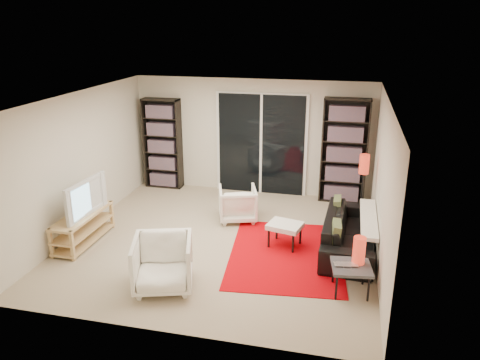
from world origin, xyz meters
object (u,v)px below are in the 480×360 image
at_px(tv_stand, 83,227).
at_px(sofa, 350,232).
at_px(bookshelf_right, 344,151).
at_px(armchair_front, 163,263).
at_px(floor_lamp, 364,172).
at_px(ottoman, 285,227).
at_px(side_table, 351,268).
at_px(bookshelf_left, 163,144).
at_px(armchair_back, 238,204).

relative_size(tv_stand, sofa, 0.66).
relative_size(bookshelf_right, armchair_front, 2.60).
bearing_deg(floor_lamp, sofa, -98.82).
xyz_separation_m(ottoman, side_table, (1.06, -1.15, 0.02)).
bearing_deg(tv_stand, armchair_front, -29.02).
xyz_separation_m(bookshelf_left, armchair_back, (2.01, -1.41, -0.66)).
xyz_separation_m(bookshelf_right, tv_stand, (-4.12, -2.89, -0.79)).
height_order(tv_stand, sofa, sofa).
xyz_separation_m(armchair_back, ottoman, (1.00, -0.87, 0.03)).
xyz_separation_m(bookshelf_left, sofa, (4.04, -2.14, -0.68)).
height_order(tv_stand, armchair_front, armchair_front).
bearing_deg(sofa, tv_stand, 102.27).
relative_size(bookshelf_left, side_table, 3.30).
bearing_deg(ottoman, bookshelf_left, 142.82).
xyz_separation_m(bookshelf_right, ottoman, (-0.84, -2.28, -0.71)).
bearing_deg(tv_stand, armchair_back, 32.96).
xyz_separation_m(armchair_front, floor_lamp, (2.66, 2.88, 0.61)).
bearing_deg(armchair_front, ottoman, 30.72).
height_order(bookshelf_left, sofa, bookshelf_left).
bearing_deg(armchair_front, sofa, 17.97).
bearing_deg(armchair_back, armchair_front, 61.87).
xyz_separation_m(bookshelf_right, armchair_back, (-1.84, -1.41, -0.74)).
bearing_deg(armchair_back, bookshelf_right, -160.29).
relative_size(tv_stand, side_table, 2.26).
xyz_separation_m(bookshelf_left, bookshelf_right, (3.85, -0.00, 0.07)).
bearing_deg(ottoman, armchair_back, 138.95).
distance_m(armchair_front, floor_lamp, 3.97).
distance_m(bookshelf_right, sofa, 2.28).
bearing_deg(side_table, armchair_front, -169.46).
bearing_deg(armchair_front, tv_stand, 133.68).
xyz_separation_m(tv_stand, side_table, (4.34, -0.54, 0.10)).
bearing_deg(bookshelf_right, side_table, -86.35).
xyz_separation_m(tv_stand, armchair_front, (1.82, -1.01, 0.10)).
height_order(tv_stand, ottoman, tv_stand).
bearing_deg(ottoman, floor_lamp, 46.31).
bearing_deg(bookshelf_right, sofa, -84.92).
distance_m(armchair_back, floor_lamp, 2.34).
distance_m(side_table, floor_lamp, 2.49).
height_order(armchair_back, ottoman, armchair_back).
relative_size(tv_stand, armchair_front, 1.65).
bearing_deg(armchair_back, floor_lamp, 172.27).
height_order(bookshelf_right, ottoman, bookshelf_right).
height_order(ottoman, floor_lamp, floor_lamp).
distance_m(ottoman, floor_lamp, 1.85).
bearing_deg(tv_stand, ottoman, 10.48).
xyz_separation_m(tv_stand, sofa, (4.31, 0.75, 0.03)).
bearing_deg(bookshelf_left, floor_lamp, -13.63).
bearing_deg(bookshelf_left, armchair_front, -68.31).
distance_m(tv_stand, floor_lamp, 4.91).
distance_m(sofa, floor_lamp, 1.32).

